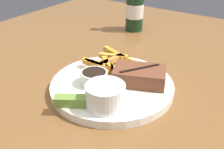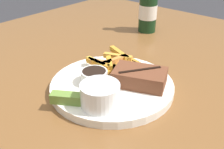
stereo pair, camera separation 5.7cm
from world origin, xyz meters
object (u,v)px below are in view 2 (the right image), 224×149
(dinner_plate, at_px, (112,86))
(coleslaw_cup, at_px, (100,94))
(steak_portion, at_px, (140,77))
(fork_utensil, at_px, (102,68))
(dipping_sauce_cup, at_px, (94,76))
(beer_bottle, at_px, (148,11))
(pickle_spear, at_px, (71,98))

(dinner_plate, xyz_separation_m, coleslaw_cup, (0.04, -0.08, 0.04))
(steak_portion, bearing_deg, fork_utensil, 179.92)
(dinner_plate, relative_size, coleslaw_cup, 3.59)
(dipping_sauce_cup, xyz_separation_m, fork_utensil, (-0.03, 0.06, -0.01))
(dipping_sauce_cup, relative_size, beer_bottle, 0.29)
(steak_portion, relative_size, coleslaw_cup, 1.71)
(fork_utensil, relative_size, beer_bottle, 0.60)
(steak_portion, relative_size, pickle_spear, 1.66)
(dipping_sauce_cup, bearing_deg, dinner_plate, 40.35)
(coleslaw_cup, bearing_deg, dipping_sauce_cup, 141.58)
(dinner_plate, bearing_deg, pickle_spear, -95.56)
(dipping_sauce_cup, bearing_deg, pickle_spear, -77.57)
(steak_portion, xyz_separation_m, fork_utensil, (-0.11, 0.00, -0.02))
(dinner_plate, bearing_deg, dipping_sauce_cup, -139.65)
(pickle_spear, xyz_separation_m, beer_bottle, (-0.14, 0.48, 0.04))
(coleslaw_cup, bearing_deg, beer_bottle, 113.38)
(coleslaw_cup, distance_m, beer_bottle, 0.49)
(steak_portion, bearing_deg, coleslaw_cup, -95.36)
(coleslaw_cup, xyz_separation_m, pickle_spear, (-0.05, -0.03, -0.02))
(pickle_spear, bearing_deg, steak_portion, 67.53)
(dipping_sauce_cup, height_order, beer_bottle, beer_bottle)
(coleslaw_cup, bearing_deg, fork_utensil, 131.37)
(pickle_spear, height_order, beer_bottle, beer_bottle)
(beer_bottle, bearing_deg, steak_portion, -58.47)
(dinner_plate, distance_m, coleslaw_cup, 0.10)
(pickle_spear, xyz_separation_m, fork_utensil, (-0.05, 0.15, -0.01))
(fork_utensil, bearing_deg, pickle_spear, -41.42)
(dinner_plate, relative_size, pickle_spear, 3.49)
(fork_utensil, bearing_deg, coleslaw_cup, -19.36)
(dipping_sauce_cup, bearing_deg, steak_portion, 37.07)
(steak_portion, distance_m, coleslaw_cup, 0.12)
(fork_utensil, bearing_deg, beer_bottle, 134.79)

